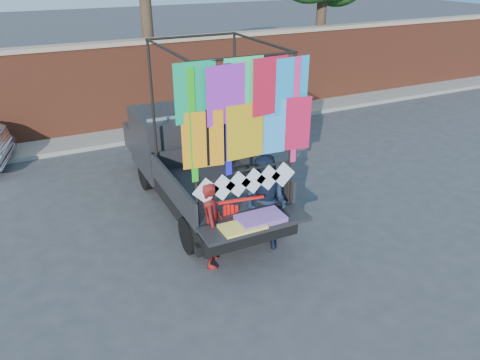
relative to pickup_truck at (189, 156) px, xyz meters
name	(u,v)px	position (x,y,z in m)	size (l,w,h in m)	color
ground	(231,241)	(-0.04, -2.19, -0.88)	(90.00, 90.00, 0.00)	#38383A
brick_wall	(130,85)	(-0.04, 4.81, 0.45)	(30.00, 0.45, 2.61)	brown
curb	(140,133)	(-0.04, 4.11, -0.82)	(30.00, 1.20, 0.12)	gray
pickup_truck	(189,156)	(0.00, 0.00, 0.00)	(2.19, 5.49, 3.46)	black
woman	(211,224)	(-0.62, -2.67, -0.09)	(0.57, 0.37, 1.56)	maroon
man	(266,203)	(0.46, -2.57, 0.00)	(0.85, 0.66, 1.74)	#152035
streamer_bundle	(234,211)	(-0.18, -2.63, 0.02)	(0.87, 0.17, 0.61)	#FF140D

